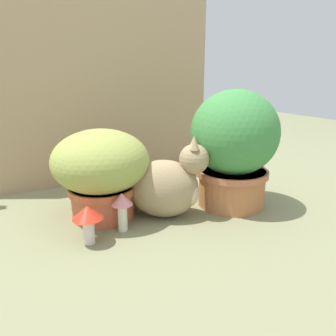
% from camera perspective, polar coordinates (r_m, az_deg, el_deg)
% --- Properties ---
extents(ground_plane, '(6.00, 6.00, 0.00)m').
position_cam_1_polar(ground_plane, '(1.23, -2.19, -8.97)').
color(ground_plane, '#7C7E59').
extents(cardboard_backdrop, '(1.16, 0.03, 0.93)m').
position_cam_1_polar(cardboard_backdrop, '(1.62, -12.20, 13.87)').
color(cardboard_backdrop, tan).
rests_on(cardboard_backdrop, ground).
extents(grass_planter, '(0.36, 0.36, 0.33)m').
position_cam_1_polar(grass_planter, '(1.21, -11.62, -0.23)').
color(grass_planter, '#C15B3E').
rests_on(grass_planter, ground).
extents(leafy_planter, '(0.34, 0.34, 0.47)m').
position_cam_1_polar(leafy_planter, '(1.31, 11.46, 3.84)').
color(leafy_planter, '#B46D40').
rests_on(leafy_planter, ground).
extents(cat, '(0.34, 0.29, 0.32)m').
position_cam_1_polar(cat, '(1.21, 0.07, -3.11)').
color(cat, '#9F8762').
rests_on(cat, ground).
extents(mushroom_ornament_red, '(0.10, 0.10, 0.13)m').
position_cam_1_polar(mushroom_ornament_red, '(1.06, -13.87, -8.20)').
color(mushroom_ornament_red, silver).
rests_on(mushroom_ornament_red, ground).
extents(mushroom_ornament_pink, '(0.07, 0.07, 0.14)m').
position_cam_1_polar(mushroom_ornament_pink, '(1.12, -8.05, -6.41)').
color(mushroom_ornament_pink, beige).
rests_on(mushroom_ornament_pink, ground).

